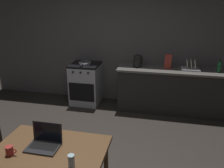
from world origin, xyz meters
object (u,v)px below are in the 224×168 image
stove_oven (86,84)px  bottle (219,66)px  dining_table (49,158)px  electric_kettle (137,61)px  frying_pan (85,63)px  laptop (44,142)px  drinking_glass (71,161)px  cereal_box (168,61)px  dish_rack (191,67)px  coffee_mug (10,151)px

stove_oven → bottle: 2.68m
dining_table → electric_kettle: bearing=78.5°
frying_pan → electric_kettle: bearing=1.5°
laptop → drinking_glass: (0.38, -0.24, 0.02)m
cereal_box → dish_rack: (0.43, -0.02, -0.09)m
stove_oven → laptop: (0.47, -2.70, 0.35)m
drinking_glass → laptop: bearing=148.4°
laptop → electric_kettle: electric_kettle is taller
dining_table → bottle: (2.08, 2.72, 0.33)m
bottle → coffee_mug: size_ratio=2.14×
dining_table → coffee_mug: coffee_mug is taller
coffee_mug → cereal_box: (1.49, 2.91, 0.23)m
electric_kettle → drinking_glass: 2.95m
dish_rack → frying_pan: bearing=-179.2°
dining_table → frying_pan: size_ratio=2.59×
frying_pan → coffee_mug: size_ratio=3.80×
stove_oven → dish_rack: dish_rack is taller
frying_pan → cereal_box: cereal_box is taller
stove_oven → bottle: bottle is taller
bottle → coffee_mug: (-2.41, -2.84, -0.20)m
electric_kettle → drinking_glass: (-0.25, -2.93, -0.19)m
coffee_mug → drinking_glass: bearing=-3.6°
bottle → electric_kettle: bearing=178.1°
stove_oven → dining_table: 2.82m
bottle → frying_pan: 2.62m
bottle → cereal_box: 0.93m
electric_kettle → frying_pan: (-1.10, -0.03, -0.09)m
dining_table → drinking_glass: size_ratio=8.80×
stove_oven → drinking_glass: size_ratio=6.99×
electric_kettle → dish_rack: 1.03m
laptop → dish_rack: size_ratio=0.94×
electric_kettle → drinking_glass: size_ratio=1.91×
coffee_mug → cereal_box: cereal_box is taller
coffee_mug → drinking_glass: drinking_glass is taller
stove_oven → coffee_mug: 2.92m
frying_pan → dish_rack: dish_rack is taller
frying_pan → dish_rack: size_ratio=1.27×
laptop → frying_pan: size_ratio=0.74×
electric_kettle → cereal_box: cereal_box is taller
laptop → frying_pan: (-0.47, 2.67, 0.11)m
dining_table → dish_rack: size_ratio=3.28×
stove_oven → cereal_box: cereal_box is taller
electric_kettle → bottle: same height
frying_pan → cereal_box: (1.70, 0.05, 0.11)m
frying_pan → stove_oven: bearing=91.0°
cereal_box → electric_kettle: bearing=-178.1°
laptop → bottle: (2.16, 2.65, 0.20)m
drinking_glass → dish_rack: (1.27, 2.93, 0.12)m
electric_kettle → frying_pan: bearing=-178.5°
dining_table → laptop: size_ratio=3.49×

